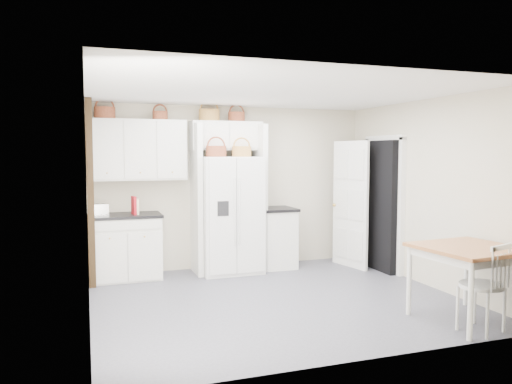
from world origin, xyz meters
name	(u,v)px	position (x,y,z in m)	size (l,w,h in m)	color
floor	(276,299)	(0.00, 0.00, 0.00)	(4.50, 4.50, 0.00)	#41404C
ceiling	(277,92)	(0.00, 0.00, 2.60)	(4.50, 4.50, 0.00)	white
wall_back	(232,187)	(0.00, 2.00, 1.30)	(4.50, 4.50, 0.00)	#C3B899
wall_left	(87,203)	(-2.25, 0.00, 1.30)	(4.00, 4.00, 0.00)	#C3B899
wall_right	(427,193)	(2.25, 0.00, 1.30)	(4.00, 4.00, 0.00)	#C3B899
refrigerator	(230,215)	(-0.15, 1.63, 0.90)	(0.93, 0.75, 1.80)	white
base_cab_left	(126,248)	(-1.72, 1.70, 0.46)	(0.99, 0.63, 0.92)	white
base_cab_right	(276,239)	(0.65, 1.70, 0.46)	(0.53, 0.63, 0.93)	white
dining_table	(468,284)	(1.70, -1.45, 0.42)	(1.00, 1.00, 0.83)	#9C5A2B
windsor_chair	(482,286)	(1.60, -1.75, 0.48)	(0.47, 0.43, 0.97)	white
counter_left	(125,216)	(-1.72, 1.70, 0.94)	(1.03, 0.67, 0.04)	black
counter_right	(276,209)	(0.65, 1.70, 0.95)	(0.57, 0.68, 0.04)	black
toaster	(100,210)	(-2.07, 1.68, 1.04)	(0.23, 0.13, 0.16)	silver
cookbook_red	(134,205)	(-1.60, 1.62, 1.09)	(0.04, 0.18, 0.26)	#B1101C
cookbook_cream	(138,207)	(-1.54, 1.62, 1.07)	(0.03, 0.15, 0.22)	beige
basket_upper_a	(105,113)	(-1.97, 1.83, 2.43)	(0.30, 0.30, 0.17)	#532019
basket_upper_c	(160,116)	(-1.17, 1.83, 2.42)	(0.23, 0.23, 0.13)	#532019
basket_bridge_a	(209,115)	(-0.42, 1.83, 2.44)	(0.32, 0.32, 0.18)	olive
basket_bridge_b	(237,117)	(0.03, 1.83, 2.43)	(0.26, 0.26, 0.15)	#532019
basket_fridge_a	(216,151)	(-0.39, 1.53, 1.88)	(0.31, 0.31, 0.16)	#532019
basket_fridge_b	(242,151)	(0.01, 1.53, 1.88)	(0.30, 0.30, 0.16)	olive
upper_cabinet	(139,150)	(-1.50, 1.83, 1.90)	(1.40, 0.34, 0.90)	white
bridge_cabinet	(226,136)	(-0.15, 1.83, 2.12)	(1.12, 0.34, 0.45)	white
fridge_panel_left	(196,199)	(-0.66, 1.70, 1.15)	(0.08, 0.60, 2.30)	white
fridge_panel_right	(259,197)	(0.36, 1.70, 1.15)	(0.08, 0.60, 2.30)	white
trim_post	(91,194)	(-2.20, 1.35, 1.30)	(0.09, 0.09, 2.60)	black
doorway_void	(381,206)	(2.16, 1.00, 1.02)	(0.18, 0.85, 2.05)	black
door_slab	(350,204)	(1.80, 1.33, 1.02)	(0.80, 0.04, 2.05)	white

